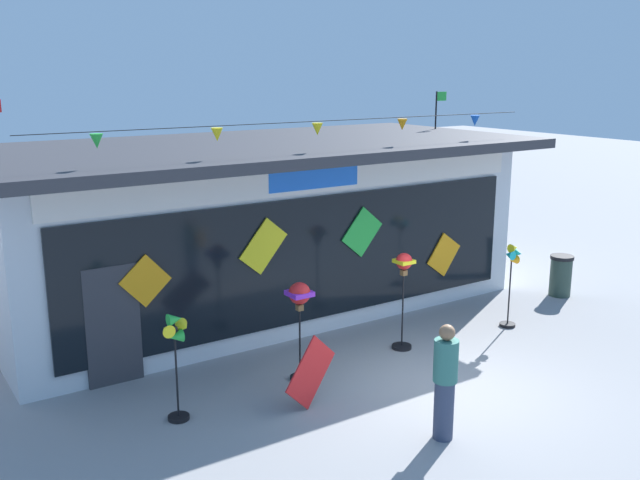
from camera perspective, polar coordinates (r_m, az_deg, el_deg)
ground_plane at (r=12.01m, az=10.23°, el=-11.52°), size 80.00×80.00×0.00m
kite_shop_building at (r=15.30m, az=-5.18°, el=1.32°), size 11.16×5.57×4.55m
wind_spinner_far_left at (r=10.54m, az=-11.46°, el=-8.22°), size 0.45×0.32×1.67m
wind_spinner_left at (r=11.62m, az=-1.65°, el=-5.07°), size 0.37×0.37×1.69m
wind_spinner_center_left at (r=13.00m, az=6.70°, el=-3.11°), size 0.37×0.37×1.82m
wind_spinner_center_right at (r=14.55m, az=15.12°, el=-2.29°), size 0.42×0.31×1.72m
person_near_camera at (r=10.14m, az=9.98°, el=-10.86°), size 0.46×0.45×1.68m
trash_bin at (r=17.10m, az=18.70°, el=-2.69°), size 0.52×0.52×0.94m
display_kite_on_ground at (r=11.07m, az=-0.75°, el=-10.52°), size 1.06×0.28×1.06m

